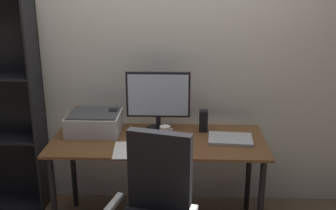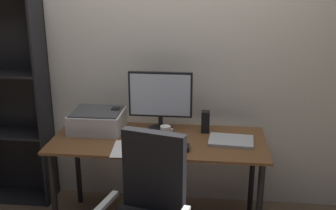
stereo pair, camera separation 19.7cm
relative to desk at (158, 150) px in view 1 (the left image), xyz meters
The scene contains 11 objects.
back_wall 0.82m from the desk, 90.00° to the left, with size 6.40×0.10×2.60m, color silver.
desk is the anchor object (origin of this frame).
monitor 0.40m from the desk, 92.59° to the left, with size 0.49×0.20×0.47m.
keyboard 0.20m from the desk, 90.34° to the right, with size 0.29×0.11×0.02m, color #B7BABC.
mouse 0.29m from the desk, 39.15° to the right, with size 0.06×0.10×0.03m, color black.
coffee_mug 0.15m from the desk, 15.30° to the left, with size 0.09×0.08×0.10m.
laptop 0.54m from the desk, ahead, with size 0.32×0.23×0.02m, color #B7BABC.
speaker_left 0.44m from the desk, 153.14° to the left, with size 0.06×0.07×0.17m, color black.
speaker_right 0.42m from the desk, 28.01° to the left, with size 0.06×0.07×0.17m, color black.
printer 0.54m from the desk, 165.16° to the left, with size 0.40×0.34×0.16m.
paper_sheet 0.29m from the desk, 133.86° to the right, with size 0.21×0.30×0.00m, color white.
Camera 1 is at (0.17, -2.79, 1.90)m, focal length 43.45 mm.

